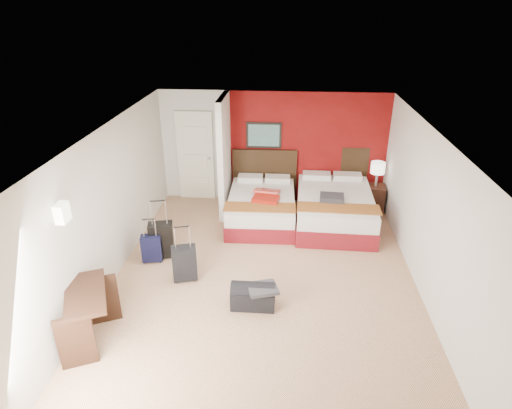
# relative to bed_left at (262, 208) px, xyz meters

# --- Properties ---
(ground) EXTENTS (6.50, 6.50, 0.00)m
(ground) POSITION_rel_bed_left_xyz_m (0.17, -2.11, -0.29)
(ground) COLOR tan
(ground) RESTS_ON ground
(room_walls) EXTENTS (5.02, 6.52, 2.50)m
(room_walls) POSITION_rel_bed_left_xyz_m (-1.23, -0.70, 0.96)
(room_walls) COLOR silver
(room_walls) RESTS_ON ground
(red_accent_panel) EXTENTS (3.50, 0.04, 2.50)m
(red_accent_panel) POSITION_rel_bed_left_xyz_m (0.92, 1.12, 0.96)
(red_accent_panel) COLOR maroon
(red_accent_panel) RESTS_ON ground
(partition_wall) EXTENTS (0.12, 1.20, 2.50)m
(partition_wall) POSITION_rel_bed_left_xyz_m (-0.83, 0.50, 0.96)
(partition_wall) COLOR silver
(partition_wall) RESTS_ON ground
(entry_door) EXTENTS (0.82, 0.06, 2.05)m
(entry_door) POSITION_rel_bed_left_xyz_m (-1.58, 1.09, 0.73)
(entry_door) COLOR silver
(entry_door) RESTS_ON ground
(bed_left) EXTENTS (1.41, 1.98, 0.59)m
(bed_left) POSITION_rel_bed_left_xyz_m (0.00, 0.00, 0.00)
(bed_left) COLOR silver
(bed_left) RESTS_ON ground
(bed_right) EXTENTS (1.59, 2.23, 0.66)m
(bed_right) POSITION_rel_bed_left_xyz_m (1.50, -0.00, 0.03)
(bed_right) COLOR white
(bed_right) RESTS_ON ground
(red_suitcase_open) EXTENTS (0.63, 0.79, 0.09)m
(red_suitcase_open) POSITION_rel_bed_left_xyz_m (0.10, -0.10, 0.34)
(red_suitcase_open) COLOR #A7190E
(red_suitcase_open) RESTS_ON bed_left
(jacket_bundle) EXTENTS (0.49, 0.40, 0.11)m
(jacket_bundle) POSITION_rel_bed_left_xyz_m (1.40, -0.30, 0.42)
(jacket_bundle) COLOR #333338
(jacket_bundle) RESTS_ON bed_right
(nightstand) EXTENTS (0.46, 0.46, 0.60)m
(nightstand) POSITION_rel_bed_left_xyz_m (2.43, 0.67, 0.00)
(nightstand) COLOR #321910
(nightstand) RESTS_ON ground
(table_lamp) EXTENTS (0.33, 0.33, 0.54)m
(table_lamp) POSITION_rel_bed_left_xyz_m (2.43, 0.67, 0.57)
(table_lamp) COLOR white
(table_lamp) RESTS_ON nightstand
(suitcase_black) EXTENTS (0.47, 0.35, 0.64)m
(suitcase_black) POSITION_rel_bed_left_xyz_m (-1.70, -1.54, 0.03)
(suitcase_black) COLOR black
(suitcase_black) RESTS_ON ground
(suitcase_charcoal) EXTENTS (0.45, 0.34, 0.58)m
(suitcase_charcoal) POSITION_rel_bed_left_xyz_m (-1.13, -2.21, -0.00)
(suitcase_charcoal) COLOR black
(suitcase_charcoal) RESTS_ON ground
(suitcase_navy) EXTENTS (0.38, 0.28, 0.48)m
(suitcase_navy) POSITION_rel_bed_left_xyz_m (-1.84, -1.70, -0.05)
(suitcase_navy) COLOR black
(suitcase_navy) RESTS_ON ground
(duffel_bag) EXTENTS (0.66, 0.36, 0.34)m
(duffel_bag) POSITION_rel_bed_left_xyz_m (0.05, -2.82, -0.13)
(duffel_bag) COLOR black
(duffel_bag) RESTS_ON ground
(jacket_draped) EXTENTS (0.51, 0.47, 0.06)m
(jacket_draped) POSITION_rel_bed_left_xyz_m (0.20, -2.87, 0.07)
(jacket_draped) COLOR #36363B
(jacket_draped) RESTS_ON duffel_bag
(desk) EXTENTS (0.86, 1.11, 0.83)m
(desk) POSITION_rel_bed_left_xyz_m (-2.05, -3.74, 0.12)
(desk) COLOR black
(desk) RESTS_ON ground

